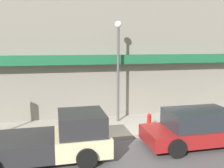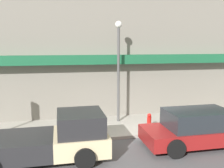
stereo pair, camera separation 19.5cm
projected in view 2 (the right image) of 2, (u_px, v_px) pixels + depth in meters
ground_plane at (142, 138)px, 11.49m from camera, size 80.00×80.00×0.00m
sidewalk at (132, 125)px, 13.10m from camera, size 36.00×3.37×0.14m
building at (118, 46)px, 15.53m from camera, size 19.80×3.80×10.11m
pickup_truck at (50, 139)px, 9.24m from camera, size 5.00×2.26×1.73m
parked_car at (197, 128)px, 10.49m from camera, size 4.60×2.11×1.54m
fire_hydrant at (149, 121)px, 12.34m from camera, size 0.21×0.21×0.75m
street_lamp at (118, 59)px, 13.05m from camera, size 0.36×0.36×5.31m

